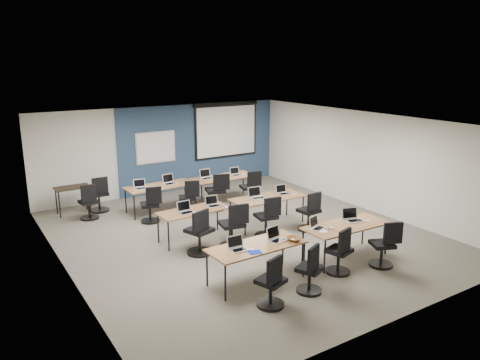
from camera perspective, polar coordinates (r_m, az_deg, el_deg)
floor at (r=11.24m, az=0.27°, el=-6.69°), size 8.00×9.00×0.02m
ceiling at (r=10.57m, az=0.29°, el=7.08°), size 8.00×9.00×0.02m
wall_back at (r=14.73m, az=-9.23°, el=3.69°), size 8.00×0.04×2.70m
wall_front at (r=7.62m, az=19.02°, el=-7.20°), size 8.00×0.04×2.70m
wall_left at (r=9.38m, az=-20.80°, el=-3.30°), size 0.04×9.00×2.70m
wall_right at (r=13.36m, az=14.89°, el=2.29°), size 0.04×9.00×2.70m
blue_accent_panel at (r=15.23m, az=-4.86°, el=4.18°), size 5.50×0.04×2.70m
whiteboard at (r=14.53m, az=-10.22°, el=3.90°), size 1.28×0.03×0.98m
projector_screen at (r=15.54m, az=-1.67°, el=6.44°), size 2.40×0.10×1.82m
training_table_front_left at (r=8.76m, az=2.04°, el=-8.20°), size 1.87×0.78×0.73m
training_table_front_right at (r=10.01m, az=12.81°, el=-5.60°), size 1.88×0.78×0.73m
training_table_mid_left at (r=10.77m, az=-5.63°, el=-3.89°), size 1.67×0.69×0.73m
training_table_mid_right at (r=11.70m, az=3.37°, el=-2.30°), size 1.88×0.79×0.73m
training_table_back_left at (r=12.93m, az=-9.65°, el=-0.85°), size 1.90×0.79×0.73m
training_table_back_right at (r=13.70m, az=-2.02°, el=0.22°), size 1.94×0.81×0.73m
laptop_0 at (r=8.52m, az=-0.31°, el=-8.09°), size 0.32×0.27×0.24m
mouse_0 at (r=8.52m, az=1.53°, el=-8.46°), size 0.08×0.11×0.03m
task_chair_0 at (r=8.03m, az=3.88°, el=-12.75°), size 0.49×0.48×0.96m
laptop_1 at (r=8.96m, az=4.41°, el=-6.96°), size 0.33×0.28×0.25m
mouse_1 at (r=9.01m, az=6.45°, el=-7.24°), size 0.08×0.11×0.03m
task_chair_1 at (r=8.54m, az=8.58°, el=-11.15°), size 0.50×0.46×0.95m
laptop_2 at (r=9.67m, az=9.30°, el=-5.50°), size 0.31×0.26×0.24m
mouse_2 at (r=9.71m, az=11.08°, el=-5.78°), size 0.08×0.11×0.04m
task_chair_2 at (r=9.36m, az=12.10°, el=-8.91°), size 0.49×0.48×0.97m
laptop_3 at (r=10.27m, az=13.58°, el=-4.48°), size 0.36×0.30×0.27m
mouse_3 at (r=10.31m, az=15.36°, el=-4.85°), size 0.07×0.10×0.03m
task_chair_3 at (r=9.91m, az=17.22°, el=-7.92°), size 0.51×0.48×0.96m
laptop_4 at (r=10.57m, az=-6.66°, el=-3.64°), size 0.33×0.28×0.25m
mouse_4 at (r=10.54m, az=-5.68°, el=-3.96°), size 0.09×0.11×0.04m
task_chair_4 at (r=10.05m, az=-4.92°, el=-6.76°), size 0.57×0.56×1.03m
laptop_5 at (r=10.98m, az=-3.30°, el=-2.88°), size 0.31×0.27×0.24m
mouse_5 at (r=10.86m, az=-1.66°, el=-3.32°), size 0.07×0.11×0.04m
task_chair_5 at (r=10.36m, az=-0.81°, el=-6.02°), size 0.57×0.57×1.04m
laptop_6 at (r=11.59m, az=2.02°, el=-1.89°), size 0.36×0.30×0.27m
mouse_6 at (r=11.52m, az=3.72°, el=-2.30°), size 0.09×0.11×0.04m
task_chair_6 at (r=11.00m, az=3.38°, el=-4.92°), size 0.52×0.52×1.00m
laptop_7 at (r=11.98m, az=5.24°, el=-1.43°), size 0.30×0.26×0.23m
mouse_7 at (r=11.95m, az=6.58°, el=-1.73°), size 0.07×0.11×0.04m
task_chair_7 at (r=11.52m, az=8.52°, el=-4.17°), size 0.51×0.51×0.99m
laptop_8 at (r=12.72m, az=-12.03°, el=-0.74°), size 0.31×0.27×0.24m
mouse_8 at (r=12.57m, az=-10.61°, el=-1.08°), size 0.08×0.11×0.04m
task_chair_8 at (r=12.16m, az=-10.80°, el=-3.31°), size 0.49×0.48×0.97m
laptop_9 at (r=13.06m, az=-8.61°, el=-0.17°), size 0.34×0.29×0.26m
mouse_9 at (r=12.94m, az=-6.54°, el=-0.48°), size 0.08×0.10×0.03m
task_chair_9 at (r=12.62m, az=-6.29°, el=-2.50°), size 0.50×0.48×0.96m
laptop_10 at (r=13.53m, az=-4.11°, el=0.47°), size 0.35×0.29×0.26m
mouse_10 at (r=13.38m, az=-2.58°, el=0.10°), size 0.06×0.09×0.03m
task_chair_10 at (r=12.97m, az=-2.83°, el=-1.78°), size 0.58×0.57×1.04m
laptop_11 at (r=13.86m, az=-0.50°, el=0.83°), size 0.30×0.26×0.23m
mouse_11 at (r=13.91m, az=0.37°, el=0.68°), size 0.08×0.11×0.04m
task_chair_11 at (r=13.45m, az=1.28°, el=-1.26°), size 0.52×0.52×1.00m
blue_mousepad at (r=8.43m, az=1.82°, el=-8.79°), size 0.28×0.25×0.01m
snack_bowl at (r=8.99m, az=6.58°, el=-7.11°), size 0.42×0.42×0.08m
snack_plate at (r=9.54m, az=10.13°, el=-6.17°), size 0.21×0.21×0.01m
coffee_cup at (r=9.62m, az=10.63°, el=-5.76°), size 0.08×0.08×0.06m
utility_table at (r=13.34m, az=-19.77°, el=-1.18°), size 0.91×0.50×0.75m
spare_chair_a at (r=13.34m, az=-16.77°, el=-2.02°), size 0.52×0.52×1.00m
spare_chair_b at (r=12.79m, az=-17.93°, el=-2.89°), size 0.48×0.48×0.97m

